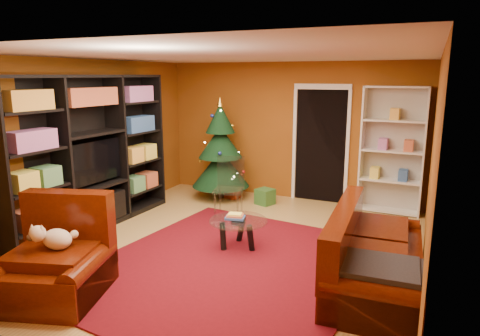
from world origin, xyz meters
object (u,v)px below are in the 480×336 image
at_px(sofa, 377,248).
at_px(dog, 57,239).
at_px(armchair, 52,260).
at_px(rug, 230,266).
at_px(coffee_table, 238,234).
at_px(acrylic_chair, 228,190).
at_px(christmas_tree, 220,150).
at_px(gift_box_green, 265,197).
at_px(white_bookshelf, 392,151).
at_px(gift_box_red, 233,192).
at_px(media_unit, 90,154).

bearing_deg(sofa, dog, 114.88).
distance_m(armchair, dog, 0.22).
xyz_separation_m(rug, coffee_table, (-0.15, 0.59, 0.20)).
relative_size(rug, acrylic_chair, 4.08).
distance_m(armchair, acrylic_chair, 3.26).
bearing_deg(rug, dog, -134.81).
xyz_separation_m(christmas_tree, gift_box_green, (0.94, -0.05, -0.81)).
xyz_separation_m(sofa, acrylic_chair, (-2.59, 1.53, 0.00)).
bearing_deg(acrylic_chair, gift_box_green, 56.96).
bearing_deg(acrylic_chair, dog, -113.01).
relative_size(rug, dog, 9.29).
relative_size(rug, gift_box_green, 12.79).
relative_size(white_bookshelf, acrylic_chair, 2.45).
distance_m(christmas_tree, coffee_table, 2.63).
bearing_deg(armchair, dog, 45.00).
distance_m(gift_box_green, sofa, 3.35).
height_order(white_bookshelf, coffee_table, white_bookshelf).
height_order(gift_box_red, coffee_table, coffee_table).
distance_m(armchair, coffee_table, 2.40).
distance_m(christmas_tree, white_bookshelf, 3.11).
relative_size(christmas_tree, sofa, 0.93).
xyz_separation_m(christmas_tree, dog, (0.12, -4.11, -0.31)).
bearing_deg(gift_box_red, media_unit, -118.84).
bearing_deg(christmas_tree, media_unit, -115.40).
height_order(white_bookshelf, acrylic_chair, white_bookshelf).
relative_size(christmas_tree, gift_box_green, 6.78).
height_order(armchair, dog, armchair).
bearing_deg(white_bookshelf, christmas_tree, -170.32).
xyz_separation_m(dog, coffee_table, (1.22, 1.97, -0.44)).
height_order(christmas_tree, dog, christmas_tree).
height_order(armchair, coffee_table, armchair).
bearing_deg(dog, media_unit, 105.83).
height_order(white_bookshelf, dog, white_bookshelf).
height_order(christmas_tree, acrylic_chair, christmas_tree).
xyz_separation_m(white_bookshelf, dog, (-2.95, -4.53, -0.44)).
distance_m(white_bookshelf, acrylic_chair, 2.88).
height_order(gift_box_red, armchair, armchair).
xyz_separation_m(gift_box_red, white_bookshelf, (2.86, 0.34, 0.97)).
bearing_deg(rug, media_unit, 169.99).
height_order(christmas_tree, white_bookshelf, white_bookshelf).
height_order(white_bookshelf, armchair, white_bookshelf).
distance_m(rug, coffee_table, 0.64).
bearing_deg(dog, acrylic_chair, 63.42).
xyz_separation_m(gift_box_red, dog, (-0.10, -4.19, 0.53)).
height_order(media_unit, christmas_tree, media_unit).
relative_size(media_unit, sofa, 1.46).
distance_m(rug, gift_box_green, 2.74).
distance_m(gift_box_green, armchair, 4.22).
height_order(media_unit, sofa, media_unit).
bearing_deg(coffee_table, rug, -75.78).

